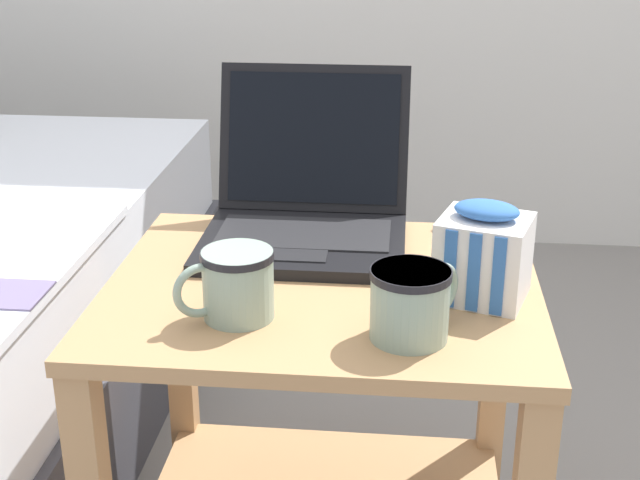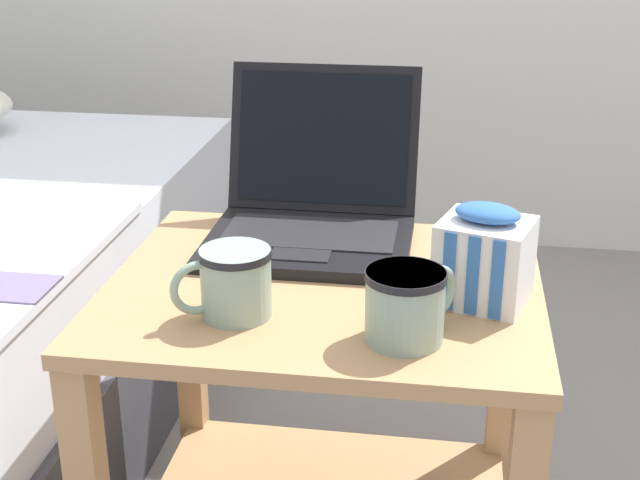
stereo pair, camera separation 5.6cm
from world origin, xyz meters
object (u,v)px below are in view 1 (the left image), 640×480
mug_front_left (236,281)px  mug_front_right (411,300)px  snack_bag (483,254)px  cell_phone (471,241)px  laptop (306,207)px

mug_front_left → mug_front_right: same height
mug_front_left → snack_bag: (0.32, 0.09, 0.01)m
snack_bag → cell_phone: (-0.00, 0.20, -0.06)m
mug_front_right → laptop: bearing=117.1°
laptop → mug_front_right: size_ratio=2.69×
mug_front_right → snack_bag: bearing=53.1°
laptop → cell_phone: size_ratio=2.05×
cell_phone → mug_front_left: bearing=-137.6°
mug_front_right → snack_bag: (0.10, 0.13, 0.01)m
laptop → snack_bag: 0.33m
laptop → mug_front_left: size_ratio=2.62×
snack_bag → mug_front_left: bearing=-163.5°
mug_front_right → cell_phone: size_ratio=0.76×
cell_phone → mug_front_right: bearing=-106.1°
mug_front_right → cell_phone: mug_front_right is taller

